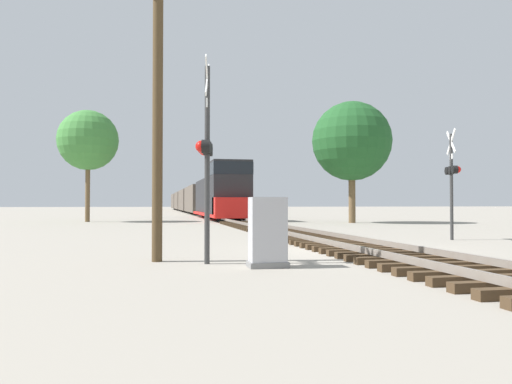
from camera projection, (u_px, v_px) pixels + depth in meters
The scene contains 9 objects.
ground_plane at pixel (352, 250), 14.52m from camera, with size 400.00×400.00×0.00m, color gray.
rail_track_bed at pixel (352, 245), 14.53m from camera, with size 2.60×160.00×0.31m.
freight_train at pixel (191, 200), 77.05m from camera, with size 2.95×88.76×4.57m.
crossing_signal_near at pixel (206, 151), 11.23m from camera, with size 0.48×1.02×4.62m.
crossing_signal_far at pixel (452, 174), 18.60m from camera, with size 0.52×1.01×4.13m.
relay_cabinet at pixel (268, 233), 10.60m from camera, with size 0.83×0.56×1.49m.
utility_pole at pixel (158, 91), 11.71m from camera, with size 1.80×0.24×7.67m.
tree_far_right at pixel (352, 141), 35.12m from camera, with size 5.58×5.58×8.55m.
tree_mid_background at pixel (88, 140), 37.11m from camera, with size 4.47×4.47×8.31m.
Camera 1 is at (-5.70, -13.69, 1.35)m, focal length 35.00 mm.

